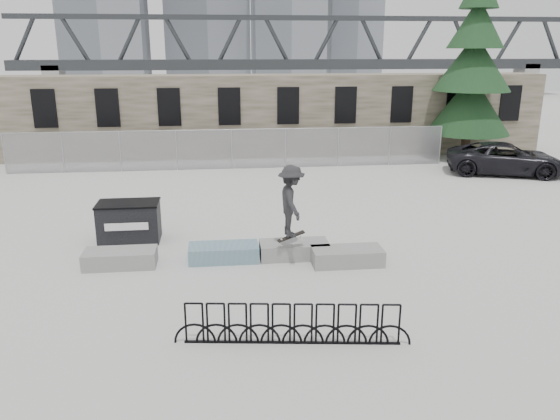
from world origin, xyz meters
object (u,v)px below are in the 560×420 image
object	(u,v)px
planter_far_left	(120,258)
planter_offset	(347,256)
suv	(506,159)
bike_rack	(292,324)
planter_center_right	(294,249)
planter_center_left	(224,252)
skateboarder	(291,201)
spruce_tree	(473,68)
dumpster	(129,222)

from	to	relation	value
planter_far_left	planter_offset	size ratio (longest dim) A/B	1.00
planter_far_left	suv	xyz separation A→B (m)	(16.73, 9.95, 0.51)
planter_far_left	bike_rack	bearing A→B (deg)	-48.11
planter_far_left	planter_center_right	size ratio (longest dim) A/B	1.00
planter_center_left	planter_offset	bearing A→B (deg)	-11.10
planter_far_left	planter_center_left	xyz separation A→B (m)	(2.90, 0.11, 0.00)
bike_rack	skateboarder	xyz separation A→B (m)	(0.56, 4.40, 1.40)
planter_center_right	planter_offset	distance (m)	1.59
skateboarder	planter_offset	bearing A→B (deg)	-103.71
planter_center_left	planter_far_left	bearing A→B (deg)	-177.78
planter_far_left	spruce_tree	bearing A→B (deg)	40.35
planter_center_left	dumpster	xyz separation A→B (m)	(-2.94, 2.03, 0.39)
planter_center_right	skateboarder	size ratio (longest dim) A/B	0.92
suv	spruce_tree	bearing A→B (deg)	20.96
planter_far_left	planter_center_right	world-z (taller)	same
suv	planter_center_right	bearing A→B (deg)	148.20
spruce_tree	suv	bearing A→B (deg)	-87.38
planter_far_left	dumpster	bearing A→B (deg)	91.02
planter_center_right	planter_offset	bearing A→B (deg)	-26.07
dumpster	bike_rack	size ratio (longest dim) A/B	0.39
bike_rack	planter_center_left	bearing A→B (deg)	105.47
spruce_tree	dumpster	bearing A→B (deg)	-144.31
planter_center_right	dumpster	bearing A→B (deg)	158.04
spruce_tree	suv	distance (m)	5.81
planter_center_left	bike_rack	bearing A→B (deg)	-74.53
planter_far_left	skateboarder	distance (m)	5.07
planter_center_left	suv	distance (m)	16.98
planter_far_left	planter_offset	xyz separation A→B (m)	(6.39, -0.57, 0.00)
planter_center_left	spruce_tree	xyz separation A→B (m)	(13.64, 13.94, 4.63)
planter_offset	bike_rack	xyz separation A→B (m)	(-2.15, -4.16, 0.18)
planter_center_left	dumpster	bearing A→B (deg)	145.38
planter_center_left	planter_center_right	xyz separation A→B (m)	(2.06, 0.02, 0.00)
planter_center_right	planter_offset	xyz separation A→B (m)	(1.43, -0.70, 0.00)
planter_center_left	dumpster	world-z (taller)	dumpster
planter_far_left	spruce_tree	size ratio (longest dim) A/B	0.17
planter_offset	spruce_tree	world-z (taller)	spruce_tree
planter_far_left	skateboarder	world-z (taller)	skateboarder
dumpster	suv	bearing A→B (deg)	24.76
planter_center_right	bike_rack	xyz separation A→B (m)	(-0.72, -4.86, 0.18)
planter_far_left	suv	size ratio (longest dim) A/B	0.36
dumpster	skateboarder	xyz separation A→B (m)	(4.84, -2.48, 1.20)
planter_center_left	planter_offset	distance (m)	3.55
spruce_tree	suv	world-z (taller)	spruce_tree
planter_far_left	bike_rack	distance (m)	6.36
dumpster	suv	distance (m)	18.49
planter_far_left	suv	bearing A→B (deg)	30.76
suv	planter_center_left	bearing A→B (deg)	143.78
skateboarder	suv	bearing A→B (deg)	-54.35
spruce_tree	planter_center_left	bearing A→B (deg)	-134.37
planter_offset	spruce_tree	bearing A→B (deg)	55.23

